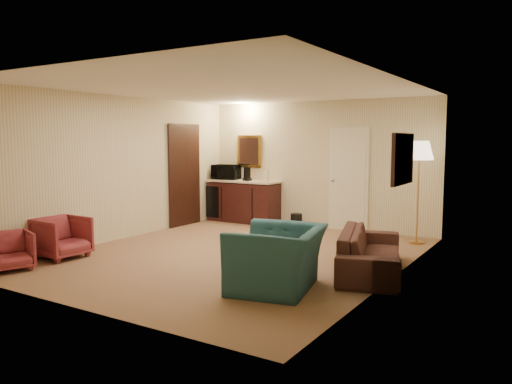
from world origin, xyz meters
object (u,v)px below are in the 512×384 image
teal_armchair (277,248)px  coffee_table (262,254)px  wetbar_cabinet (244,201)px  sofa (371,244)px  rose_chair_near (62,235)px  rose_chair_far (9,249)px  floor_lamp (418,192)px  waste_bin (296,221)px  microwave (226,170)px  coffee_maker (247,174)px

teal_armchair → coffee_table: size_ratio=1.33×
wetbar_cabinet → teal_armchair: 5.04m
sofa → rose_chair_near: 4.62m
wetbar_cabinet → rose_chair_far: size_ratio=2.76×
rose_chair_near → floor_lamp: size_ratio=0.39×
rose_chair_far → wetbar_cabinet: bearing=15.1°
waste_bin → microwave: bearing=176.4°
floor_lamp → coffee_maker: (-3.74, 0.30, 0.16)m
sofa → coffee_table: sofa is taller
coffee_table → floor_lamp: floor_lamp is taller
rose_chair_near → coffee_table: (3.06, 0.89, -0.10)m
sofa → teal_armchair: bearing=135.9°
wetbar_cabinet → sofa: wetbar_cabinet is taller
coffee_table → floor_lamp: bearing=67.3°
waste_bin → microwave: microwave is taller
sofa → waste_bin: 3.54m
rose_chair_near → coffee_maker: (0.61, 4.29, 0.72)m
rose_chair_far → waste_bin: bearing=0.7°
wetbar_cabinet → microwave: (-0.50, 0.05, 0.66)m
sofa → waste_bin: bearing=26.9°
sofa → rose_chair_far: (-4.30, -2.55, -0.09)m
wetbar_cabinet → rose_chair_near: bearing=-96.6°
rose_chair_far → teal_armchair: bearing=-51.0°
teal_armchair → microwave: bearing=-150.8°
coffee_table → floor_lamp: 3.42m
microwave → coffee_maker: (0.61, -0.07, -0.06)m
wetbar_cabinet → floor_lamp: size_ratio=0.91×
coffee_table → sofa: bearing=32.7°
wetbar_cabinet → coffee_maker: (0.11, -0.02, 0.61)m
coffee_table → coffee_maker: bearing=125.7°
rose_chair_near → coffee_table: 3.19m
coffee_table → wetbar_cabinet: bearing=126.8°
rose_chair_near → waste_bin: rose_chair_near is taller
coffee_table → microwave: (-3.06, 3.46, 0.87)m
rose_chair_far → microwave: size_ratio=1.00×
waste_bin → rose_chair_far: bearing=-109.9°
coffee_table → coffee_maker: coffee_maker is taller
coffee_table → microwave: 4.70m
coffee_maker → microwave: bearing=171.1°
teal_armchair → waste_bin: size_ratio=3.97×
coffee_maker → coffee_table: bearing=-57.0°
wetbar_cabinet → floor_lamp: (3.85, -0.32, 0.44)m
waste_bin → coffee_maker: 1.54m
sofa → coffee_table: 1.49m
rose_chair_far → coffee_maker: size_ratio=2.03×
sofa → coffee_maker: coffee_maker is taller
coffee_maker → teal_armchair: bearing=-55.6°
waste_bin → coffee_maker: bearing=177.7°
sofa → floor_lamp: floor_lamp is taller
wetbar_cabinet → coffee_maker: 0.62m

